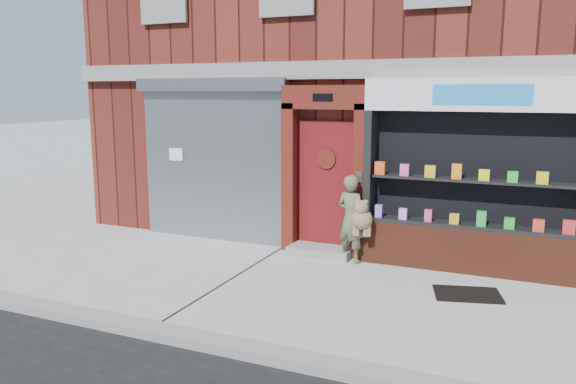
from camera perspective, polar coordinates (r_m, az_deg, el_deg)
The scene contains 8 objects.
ground at distance 8.04m, azimuth 4.18°, elevation -10.18°, with size 80.00×80.00×0.00m, color #9E9E99.
curb at distance 6.19m, azimuth -2.71°, elevation -16.03°, with size 60.00×0.30×0.12m, color gray.
building at distance 13.40m, azimuth 13.25°, elevation 15.06°, with size 12.00×8.16×8.00m.
shutter_bay at distance 10.63m, azimuth -7.62°, elevation 4.28°, with size 3.10×0.30×3.04m.
red_door_bay at distance 9.64m, azimuth 3.76°, elevation 2.18°, with size 1.52×0.58×2.90m.
pharmacy_bay at distance 9.08m, azimuth 18.65°, elevation 0.63°, with size 3.50×0.41×3.00m.
woman at distance 9.26m, azimuth 6.62°, elevation -2.68°, with size 0.71×0.57×1.46m.
doormat at distance 8.32m, azimuth 17.77°, elevation -9.85°, with size 0.90×0.63×0.02m, color black.
Camera 1 is at (2.47, -7.12, 2.79)m, focal length 35.00 mm.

